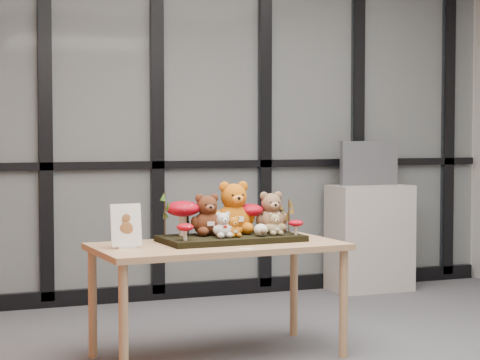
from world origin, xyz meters
name	(u,v)px	position (x,y,z in m)	size (l,w,h in m)	color
room_shell	(368,59)	(0.00, 0.00, 1.68)	(5.00, 5.00, 5.00)	#ACA9A2
glass_partition	(212,118)	(0.00, 2.47, 1.42)	(4.90, 0.06, 2.78)	#2D383F
display_table	(218,255)	(-0.61, 0.65, 0.59)	(1.45, 0.79, 0.66)	#A17B57
diorama_tray	(231,238)	(-0.50, 0.70, 0.68)	(0.81, 0.41, 0.04)	black
bear_pooh_yellow	(234,205)	(-0.45, 0.80, 0.87)	(0.26, 0.24, 0.34)	#BE5D0D
bear_brown_medium	(207,212)	(-0.63, 0.77, 0.83)	(0.20, 0.18, 0.27)	#4F2513
bear_tan_back	(271,210)	(-0.22, 0.78, 0.83)	(0.21, 0.19, 0.27)	brown
bear_small_yellow	(234,226)	(-0.52, 0.62, 0.76)	(0.10, 0.09, 0.13)	#B66110
bear_white_bow	(223,223)	(-0.58, 0.62, 0.78)	(0.12, 0.11, 0.16)	silver
bear_beige_small	(275,223)	(-0.26, 0.63, 0.77)	(0.11, 0.10, 0.14)	#9B8459
plush_cream_hedgehog	(261,229)	(-0.35, 0.61, 0.74)	(0.06, 0.05, 0.08)	white
mushroom_back_left	(183,216)	(-0.76, 0.81, 0.81)	(0.20, 0.20, 0.22)	maroon
mushroom_back_right	(249,217)	(-0.35, 0.80, 0.79)	(0.17, 0.17, 0.19)	maroon
mushroom_front_left	(185,231)	(-0.82, 0.57, 0.75)	(0.09, 0.09, 0.11)	maroon
mushroom_front_right	(296,226)	(-0.14, 0.60, 0.75)	(0.09, 0.09, 0.10)	maroon
sprig_green_far_left	(165,214)	(-0.88, 0.79, 0.82)	(0.05, 0.05, 0.26)	#173A0D
sprig_green_mid_left	(188,219)	(-0.72, 0.84, 0.79)	(0.05, 0.05, 0.19)	#173A0D
sprig_dry_far_right	(281,213)	(-0.14, 0.81, 0.81)	(0.05, 0.05, 0.22)	brown
sprig_dry_mid_right	(289,216)	(-0.13, 0.71, 0.80)	(0.05, 0.05, 0.20)	brown
sprig_green_centre	(207,219)	(-0.60, 0.86, 0.78)	(0.05, 0.05, 0.17)	#173A0D
sign_holder	(126,228)	(-1.14, 0.63, 0.77)	(0.17, 0.06, 0.24)	silver
label_card	(246,249)	(-0.54, 0.37, 0.66)	(0.08, 0.03, 0.00)	white
cabinet	(370,238)	(1.29, 2.24, 0.43)	(0.65, 0.38, 0.87)	#ABA199
monitor	(369,163)	(1.29, 2.26, 1.05)	(0.51, 0.05, 0.36)	#515359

